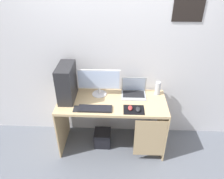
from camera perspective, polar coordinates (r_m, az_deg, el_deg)
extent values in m
plane|color=slate|center=(3.36, 0.00, -14.03)|extent=(8.00, 8.00, 0.00)
cube|color=silver|center=(2.91, 0.29, 9.34)|extent=(4.00, 0.04, 2.60)
cube|color=black|center=(2.82, 19.55, 19.12)|extent=(0.36, 0.01, 0.26)
cube|color=tan|center=(2.86, 0.00, -3.36)|extent=(1.44, 0.61, 0.03)
cube|color=tan|center=(3.21, -12.92, -8.67)|extent=(0.02, 0.61, 0.74)
cube|color=tan|center=(3.16, 13.13, -9.36)|extent=(0.02, 0.61, 0.74)
cube|color=tan|center=(2.88, 9.94, -12.77)|extent=(0.40, 0.01, 0.60)
cube|color=#232326|center=(2.84, -11.89, 1.79)|extent=(0.19, 0.41, 0.48)
cylinder|color=silver|center=(2.99, -3.37, -1.15)|extent=(0.20, 0.20, 0.01)
cylinder|color=silver|center=(2.97, -3.40, -0.35)|extent=(0.04, 0.04, 0.09)
cube|color=silver|center=(2.86, -3.53, 2.70)|extent=(0.58, 0.02, 0.28)
cube|color=#B2C6EA|center=(2.85, -3.55, 2.60)|extent=(0.55, 0.00, 0.25)
cube|color=#9EA3A8|center=(2.97, 5.74, -1.56)|extent=(0.33, 0.25, 0.01)
cube|color=black|center=(2.98, 5.73, -1.23)|extent=(0.29, 0.17, 0.00)
cube|color=#9EA3A8|center=(2.99, 5.78, 1.45)|extent=(0.33, 0.06, 0.24)
cube|color=#ADC1E5|center=(2.98, 5.78, 1.36)|extent=(0.31, 0.05, 0.21)
cylinder|color=#B7BCC6|center=(3.01, 12.00, 0.35)|extent=(0.07, 0.07, 0.19)
cube|color=black|center=(2.71, -4.50, -5.07)|extent=(0.42, 0.14, 0.02)
cube|color=black|center=(2.71, 5.79, -5.35)|extent=(0.26, 0.20, 0.00)
ellipsoid|color=#B23333|center=(2.70, 4.85, -4.88)|extent=(0.06, 0.10, 0.03)
ellipsoid|color=#232326|center=(2.69, 6.90, -5.23)|extent=(0.06, 0.10, 0.03)
cube|color=#232326|center=(2.74, -9.44, -5.07)|extent=(0.07, 0.13, 0.01)
cube|color=black|center=(3.28, -2.51, -12.65)|extent=(0.24, 0.24, 0.24)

